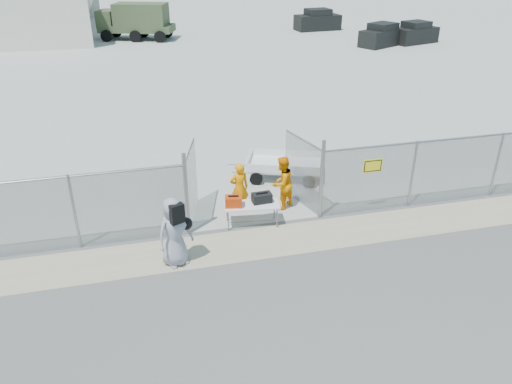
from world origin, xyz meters
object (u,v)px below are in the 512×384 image
object	(u,v)px
folding_table	(252,214)
security_worker_left	(239,188)
security_worker_right	(282,183)
utility_trailer	(284,167)
visitor	(174,232)

from	to	relation	value
folding_table	security_worker_left	bearing A→B (deg)	108.85
security_worker_left	security_worker_right	bearing A→B (deg)	173.98
folding_table	security_worker_right	world-z (taller)	security_worker_right
security_worker_right	folding_table	bearing A→B (deg)	0.52
folding_table	security_worker_left	size ratio (longest dim) A/B	0.99
folding_table	security_worker_left	world-z (taller)	security_worker_left
security_worker_left	utility_trailer	xyz separation A→B (m)	(2.07, 2.06, -0.41)
security_worker_left	utility_trailer	bearing A→B (deg)	-137.63
folding_table	utility_trailer	world-z (taller)	utility_trailer
folding_table	visitor	distance (m)	2.85
folding_table	utility_trailer	bearing A→B (deg)	64.48
security_worker_left	folding_table	bearing A→B (deg)	99.11
folding_table	security_worker_right	bearing A→B (deg)	41.84
folding_table	utility_trailer	distance (m)	3.49
visitor	folding_table	bearing A→B (deg)	8.33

